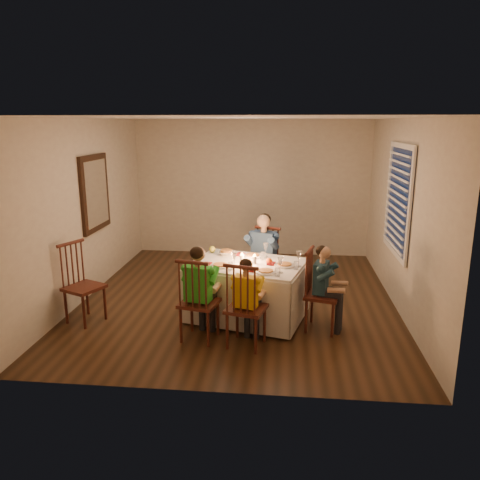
# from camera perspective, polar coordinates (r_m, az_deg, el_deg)

# --- Properties ---
(ground) EXTENTS (5.00, 5.00, 0.00)m
(ground) POSITION_cam_1_polar(r_m,az_deg,el_deg) (7.00, -0.20, -7.12)
(ground) COLOR black
(ground) RESTS_ON ground
(wall_left) EXTENTS (0.02, 5.00, 2.60)m
(wall_left) POSITION_cam_1_polar(r_m,az_deg,el_deg) (7.23, -18.28, 3.55)
(wall_left) COLOR beige
(wall_left) RESTS_ON ground
(wall_right) EXTENTS (0.02, 5.00, 2.60)m
(wall_right) POSITION_cam_1_polar(r_m,az_deg,el_deg) (6.79, 19.05, 2.85)
(wall_right) COLOR beige
(wall_right) RESTS_ON ground
(wall_back) EXTENTS (4.50, 0.02, 2.60)m
(wall_back) POSITION_cam_1_polar(r_m,az_deg,el_deg) (9.10, 1.43, 6.31)
(wall_back) COLOR beige
(wall_back) RESTS_ON ground
(ceiling) EXTENTS (5.00, 5.00, 0.00)m
(ceiling) POSITION_cam_1_polar(r_m,az_deg,el_deg) (6.53, -0.22, 14.67)
(ceiling) COLOR white
(ceiling) RESTS_ON wall_back
(dining_table) EXTENTS (1.68, 1.39, 0.73)m
(dining_table) POSITION_cam_1_polar(r_m,az_deg,el_deg) (6.17, 0.89, -4.74)
(dining_table) COLOR silver
(dining_table) RESTS_ON ground
(chair_adult) EXTENTS (0.53, 0.52, 1.04)m
(chair_adult) POSITION_cam_1_polar(r_m,az_deg,el_deg) (7.11, 2.76, -6.81)
(chair_adult) COLOR #37150F
(chair_adult) RESTS_ON ground
(chair_near_left) EXTENTS (0.50, 0.49, 1.04)m
(chair_near_left) POSITION_cam_1_polar(r_m,az_deg,el_deg) (5.80, -4.89, -11.88)
(chair_near_left) COLOR #37150F
(chair_near_left) RESTS_ON ground
(chair_near_right) EXTENTS (0.51, 0.50, 1.04)m
(chair_near_right) POSITION_cam_1_polar(r_m,az_deg,el_deg) (5.63, 0.75, -12.69)
(chair_near_right) COLOR #37150F
(chair_near_right) RESTS_ON ground
(chair_end) EXTENTS (0.50, 0.51, 1.04)m
(chair_end) POSITION_cam_1_polar(r_m,az_deg,el_deg) (6.11, 9.85, -10.66)
(chair_end) COLOR #37150F
(chair_end) RESTS_ON ground
(chair_extra) EXTENTS (0.56, 0.57, 1.06)m
(chair_extra) POSITION_cam_1_polar(r_m,az_deg,el_deg) (6.56, -18.15, -9.38)
(chair_extra) COLOR #37150F
(chair_extra) RESTS_ON ground
(adult) EXTENTS (0.57, 0.55, 1.26)m
(adult) POSITION_cam_1_polar(r_m,az_deg,el_deg) (7.11, 2.76, -6.81)
(adult) COLOR #314E7C
(adult) RESTS_ON ground
(child_green) EXTENTS (0.47, 0.45, 1.16)m
(child_green) POSITION_cam_1_polar(r_m,az_deg,el_deg) (5.80, -4.89, -11.88)
(child_green) COLOR green
(child_green) RESTS_ON ground
(child_yellow) EXTENTS (0.42, 0.40, 1.07)m
(child_yellow) POSITION_cam_1_polar(r_m,az_deg,el_deg) (5.63, 0.75, -12.69)
(child_yellow) COLOR gold
(child_yellow) RESTS_ON ground
(child_teal) EXTENTS (0.42, 0.44, 1.09)m
(child_teal) POSITION_cam_1_polar(r_m,az_deg,el_deg) (6.11, 9.85, -10.66)
(child_teal) COLOR #1B3644
(child_teal) RESTS_ON ground
(setting_adult) EXTENTS (0.32, 0.32, 0.02)m
(setting_adult) POSITION_cam_1_polar(r_m,az_deg,el_deg) (6.38, 1.55, -1.96)
(setting_adult) COLOR silver
(setting_adult) RESTS_ON dining_table
(setting_green) EXTENTS (0.32, 0.32, 0.02)m
(setting_green) POSITION_cam_1_polar(r_m,az_deg,el_deg) (5.95, -2.42, -3.16)
(setting_green) COLOR silver
(setting_green) RESTS_ON dining_table
(setting_yellow) EXTENTS (0.32, 0.32, 0.02)m
(setting_yellow) POSITION_cam_1_polar(r_m,az_deg,el_deg) (5.72, 3.15, -3.89)
(setting_yellow) COLOR silver
(setting_yellow) RESTS_ON dining_table
(setting_teal) EXTENTS (0.32, 0.32, 0.02)m
(setting_teal) POSITION_cam_1_polar(r_m,az_deg,el_deg) (6.00, 5.46, -3.08)
(setting_teal) COLOR silver
(setting_teal) RESTS_ON dining_table
(candle_left) EXTENTS (0.06, 0.06, 0.10)m
(candle_left) POSITION_cam_1_polar(r_m,az_deg,el_deg) (6.11, 0.23, -2.28)
(candle_left) COLOR silver
(candle_left) RESTS_ON dining_table
(candle_right) EXTENTS (0.06, 0.06, 0.10)m
(candle_right) POSITION_cam_1_polar(r_m,az_deg,el_deg) (6.06, 1.78, -2.44)
(candle_right) COLOR silver
(candle_right) RESTS_ON dining_table
(squash) EXTENTS (0.09, 0.09, 0.09)m
(squash) POSITION_cam_1_polar(r_m,az_deg,el_deg) (6.59, -3.40, -1.14)
(squash) COLOR yellow
(squash) RESTS_ON dining_table
(orange_fruit) EXTENTS (0.08, 0.08, 0.08)m
(orange_fruit) POSITION_cam_1_polar(r_m,az_deg,el_deg) (6.06, 3.57, -2.57)
(orange_fruit) COLOR #F25414
(orange_fruit) RESTS_ON dining_table
(serving_bowl) EXTENTS (0.25, 0.25, 0.05)m
(serving_bowl) POSITION_cam_1_polar(r_m,az_deg,el_deg) (6.46, -1.67, -1.60)
(serving_bowl) COLOR silver
(serving_bowl) RESTS_ON dining_table
(wall_mirror) EXTENTS (0.06, 0.95, 1.15)m
(wall_mirror) POSITION_cam_1_polar(r_m,az_deg,el_deg) (7.45, -17.25, 5.49)
(wall_mirror) COLOR black
(wall_mirror) RESTS_ON wall_left
(window_blinds) EXTENTS (0.07, 1.34, 1.54)m
(window_blinds) POSITION_cam_1_polar(r_m,az_deg,el_deg) (6.84, 18.64, 4.66)
(window_blinds) COLOR #0D1936
(window_blinds) RESTS_ON wall_right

